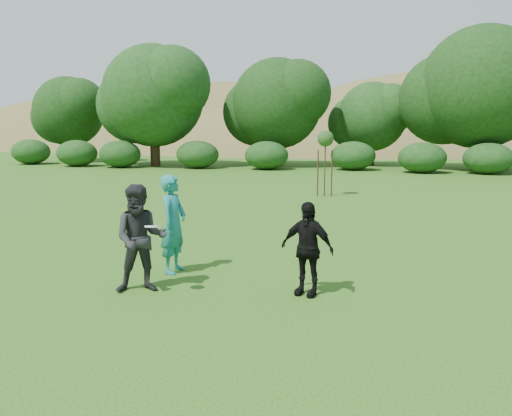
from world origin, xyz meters
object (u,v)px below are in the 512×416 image
(player_grey, at_px, (141,239))
(sapling, at_px, (325,140))
(player_black, at_px, (307,249))
(player_teal, at_px, (173,224))

(player_grey, bearing_deg, sapling, 58.64)
(player_black, xyz_separation_m, sapling, (-0.68, 12.99, 1.56))
(player_grey, height_order, sapling, sapling)
(player_teal, height_order, sapling, sapling)
(player_teal, relative_size, sapling, 0.72)
(player_teal, relative_size, player_black, 1.20)
(player_grey, xyz_separation_m, player_black, (3.01, 0.47, -0.14))
(player_teal, distance_m, player_grey, 1.31)
(player_teal, height_order, player_black, player_teal)
(player_teal, height_order, player_grey, player_teal)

